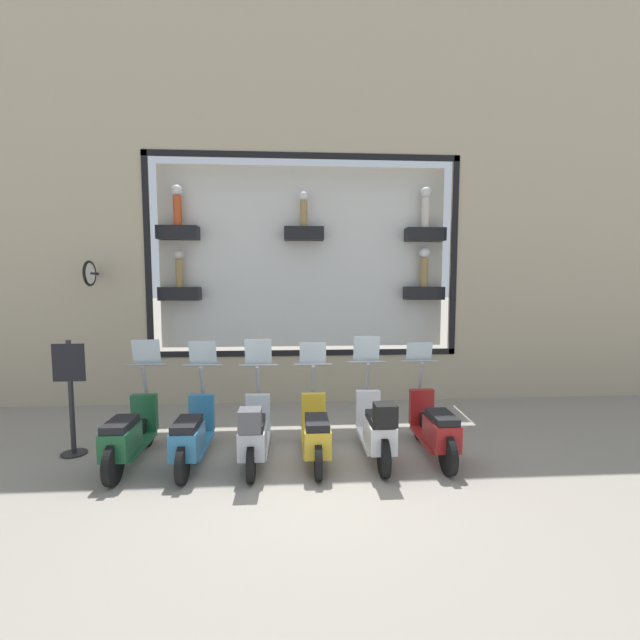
{
  "coord_description": "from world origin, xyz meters",
  "views": [
    {
      "loc": [
        -5.48,
        0.27,
        2.56
      ],
      "look_at": [
        1.83,
        -0.22,
        1.89
      ],
      "focal_mm": 24.0,
      "sensor_mm": 36.0,
      "label": 1
    }
  ],
  "objects_px": {
    "scooter_red_0": "(435,428)",
    "shop_sign_post": "(71,393)",
    "scooter_teal_4": "(192,435)",
    "scooter_green_5": "(129,435)",
    "scooter_white_1": "(377,428)",
    "scooter_silver_3": "(254,432)",
    "scooter_yellow_2": "(316,432)"
  },
  "relations": [
    {
      "from": "scooter_white_1",
      "to": "scooter_silver_3",
      "type": "bearing_deg",
      "value": 90.34
    },
    {
      "from": "scooter_yellow_2",
      "to": "scooter_green_5",
      "type": "relative_size",
      "value": 0.99
    },
    {
      "from": "scooter_teal_4",
      "to": "scooter_red_0",
      "type": "bearing_deg",
      "value": -89.97
    },
    {
      "from": "scooter_red_0",
      "to": "shop_sign_post",
      "type": "height_order",
      "value": "shop_sign_post"
    },
    {
      "from": "scooter_yellow_2",
      "to": "scooter_silver_3",
      "type": "bearing_deg",
      "value": 94.13
    },
    {
      "from": "scooter_red_0",
      "to": "scooter_white_1",
      "type": "relative_size",
      "value": 1.0
    },
    {
      "from": "scooter_teal_4",
      "to": "scooter_green_5",
      "type": "height_order",
      "value": "scooter_green_5"
    },
    {
      "from": "scooter_yellow_2",
      "to": "shop_sign_post",
      "type": "height_order",
      "value": "shop_sign_post"
    },
    {
      "from": "scooter_green_5",
      "to": "shop_sign_post",
      "type": "height_order",
      "value": "shop_sign_post"
    },
    {
      "from": "scooter_white_1",
      "to": "shop_sign_post",
      "type": "xyz_separation_m",
      "value": [
        0.53,
        4.42,
        0.44
      ]
    },
    {
      "from": "scooter_red_0",
      "to": "scooter_yellow_2",
      "type": "distance_m",
      "value": 1.72
    },
    {
      "from": "scooter_red_0",
      "to": "scooter_teal_4",
      "type": "xyz_separation_m",
      "value": [
        -0.0,
        3.44,
        -0.01
      ]
    },
    {
      "from": "scooter_yellow_2",
      "to": "scooter_silver_3",
      "type": "distance_m",
      "value": 0.86
    },
    {
      "from": "scooter_teal_4",
      "to": "shop_sign_post",
      "type": "xyz_separation_m",
      "value": [
        0.47,
        1.84,
        0.49
      ]
    },
    {
      "from": "scooter_red_0",
      "to": "scooter_white_1",
      "type": "height_order",
      "value": "scooter_white_1"
    },
    {
      "from": "scooter_yellow_2",
      "to": "scooter_green_5",
      "type": "height_order",
      "value": "scooter_green_5"
    },
    {
      "from": "scooter_green_5",
      "to": "scooter_yellow_2",
      "type": "bearing_deg",
      "value": -90.15
    },
    {
      "from": "scooter_red_0",
      "to": "scooter_silver_3",
      "type": "bearing_deg",
      "value": 91.49
    },
    {
      "from": "scooter_silver_3",
      "to": "scooter_white_1",
      "type": "bearing_deg",
      "value": -89.66
    },
    {
      "from": "scooter_silver_3",
      "to": "scooter_teal_4",
      "type": "xyz_separation_m",
      "value": [
        0.07,
        0.86,
        -0.03
      ]
    },
    {
      "from": "scooter_white_1",
      "to": "scooter_teal_4",
      "type": "distance_m",
      "value": 2.58
    },
    {
      "from": "scooter_teal_4",
      "to": "shop_sign_post",
      "type": "relative_size",
      "value": 1.06
    },
    {
      "from": "scooter_red_0",
      "to": "shop_sign_post",
      "type": "relative_size",
      "value": 1.06
    },
    {
      "from": "scooter_yellow_2",
      "to": "scooter_silver_3",
      "type": "xyz_separation_m",
      "value": [
        -0.06,
        0.86,
        0.04
      ]
    },
    {
      "from": "scooter_white_1",
      "to": "scooter_green_5",
      "type": "relative_size",
      "value": 1.0
    },
    {
      "from": "scooter_teal_4",
      "to": "scooter_green_5",
      "type": "relative_size",
      "value": 1.0
    },
    {
      "from": "scooter_white_1",
      "to": "scooter_green_5",
      "type": "bearing_deg",
      "value": 89.02
    },
    {
      "from": "scooter_red_0",
      "to": "shop_sign_post",
      "type": "xyz_separation_m",
      "value": [
        0.47,
        5.28,
        0.48
      ]
    },
    {
      "from": "scooter_red_0",
      "to": "scooter_green_5",
      "type": "height_order",
      "value": "scooter_green_5"
    },
    {
      "from": "scooter_green_5",
      "to": "shop_sign_post",
      "type": "xyz_separation_m",
      "value": [
        0.47,
        0.98,
        0.48
      ]
    },
    {
      "from": "scooter_silver_3",
      "to": "scooter_green_5",
      "type": "relative_size",
      "value": 0.99
    },
    {
      "from": "shop_sign_post",
      "to": "scooter_white_1",
      "type": "bearing_deg",
      "value": -96.8
    }
  ]
}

